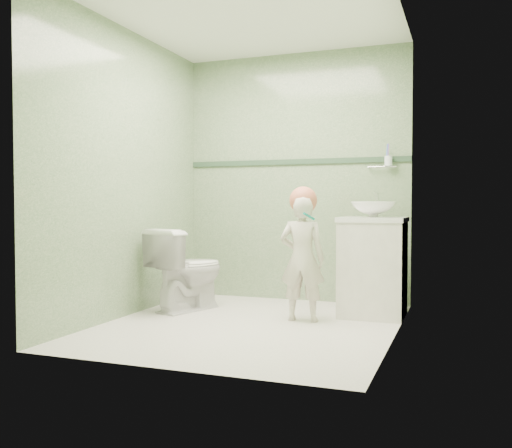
% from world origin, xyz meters
% --- Properties ---
extents(ground, '(2.50, 2.50, 0.00)m').
position_xyz_m(ground, '(0.00, 0.00, 0.00)').
color(ground, beige).
rests_on(ground, ground).
extents(room_shell, '(2.50, 2.54, 2.40)m').
position_xyz_m(room_shell, '(0.00, 0.00, 1.20)').
color(room_shell, '#6A8B63').
rests_on(room_shell, ground).
extents(trim_stripe, '(2.20, 0.02, 0.05)m').
position_xyz_m(trim_stripe, '(0.00, 1.24, 1.35)').
color(trim_stripe, '#2E4933').
rests_on(trim_stripe, room_shell).
extents(vanity, '(0.52, 0.50, 0.80)m').
position_xyz_m(vanity, '(0.84, 0.70, 0.40)').
color(vanity, silver).
rests_on(vanity, ground).
extents(counter, '(0.54, 0.52, 0.04)m').
position_xyz_m(counter, '(0.84, 0.70, 0.81)').
color(counter, white).
rests_on(counter, vanity).
extents(basin, '(0.37, 0.37, 0.13)m').
position_xyz_m(basin, '(0.84, 0.70, 0.89)').
color(basin, white).
rests_on(basin, counter).
extents(faucet, '(0.03, 0.13, 0.18)m').
position_xyz_m(faucet, '(0.84, 0.89, 0.97)').
color(faucet, silver).
rests_on(faucet, counter).
extents(cup_holder, '(0.26, 0.07, 0.21)m').
position_xyz_m(cup_holder, '(0.89, 1.18, 1.33)').
color(cup_holder, silver).
rests_on(cup_holder, room_shell).
extents(toilet, '(0.61, 0.80, 0.73)m').
position_xyz_m(toilet, '(-0.74, 0.40, 0.36)').
color(toilet, white).
rests_on(toilet, ground).
extents(toddler, '(0.38, 0.27, 1.00)m').
position_xyz_m(toddler, '(0.34, 0.30, 0.50)').
color(toddler, beige).
rests_on(toddler, ground).
extents(hair_cap, '(0.22, 0.22, 0.22)m').
position_xyz_m(hair_cap, '(0.34, 0.33, 0.97)').
color(hair_cap, '#C76A4C').
rests_on(hair_cap, toddler).
extents(teal_toothbrush, '(0.11, 0.13, 0.08)m').
position_xyz_m(teal_toothbrush, '(0.42, 0.18, 0.85)').
color(teal_toothbrush, '#048175').
rests_on(teal_toothbrush, toddler).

